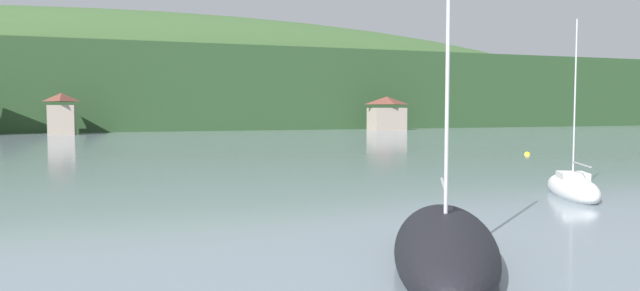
{
  "coord_description": "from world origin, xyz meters",
  "views": [
    {
      "loc": [
        -6.5,
        22.78,
        3.71
      ],
      "look_at": [
        0.0,
        40.89,
        2.51
      ],
      "focal_mm": 32.93,
      "sensor_mm": 36.0,
      "label": 1
    }
  ],
  "objects_px": {
    "shore_building_central": "(387,114)",
    "mooring_buoy_mid": "(527,155)",
    "shore_building_westcentral": "(62,114)",
    "sailboat_mid_1": "(573,188)",
    "sailboat_mid_2": "(445,248)"
  },
  "relations": [
    {
      "from": "mooring_buoy_mid",
      "to": "sailboat_mid_1",
      "type": "bearing_deg",
      "value": -124.73
    },
    {
      "from": "shore_building_central",
      "to": "mooring_buoy_mid",
      "type": "xyz_separation_m",
      "value": [
        -13.71,
        -53.52,
        -2.86
      ]
    },
    {
      "from": "shore_building_westcentral",
      "to": "shore_building_central",
      "type": "height_order",
      "value": "shore_building_westcentral"
    },
    {
      "from": "shore_building_westcentral",
      "to": "sailboat_mid_2",
      "type": "relative_size",
      "value": 0.69
    },
    {
      "from": "sailboat_mid_2",
      "to": "sailboat_mid_1",
      "type": "bearing_deg",
      "value": 154.51
    },
    {
      "from": "sailboat_mid_2",
      "to": "mooring_buoy_mid",
      "type": "relative_size",
      "value": 18.44
    },
    {
      "from": "shore_building_central",
      "to": "mooring_buoy_mid",
      "type": "distance_m",
      "value": 55.32
    },
    {
      "from": "shore_building_westcentral",
      "to": "shore_building_central",
      "type": "distance_m",
      "value": 52.17
    },
    {
      "from": "sailboat_mid_1",
      "to": "sailboat_mid_2",
      "type": "height_order",
      "value": "sailboat_mid_2"
    },
    {
      "from": "shore_building_central",
      "to": "sailboat_mid_1",
      "type": "xyz_separation_m",
      "value": [
        -27.02,
        -72.72,
        -2.54
      ]
    },
    {
      "from": "shore_building_westcentral",
      "to": "sailboat_mid_1",
      "type": "height_order",
      "value": "sailboat_mid_1"
    },
    {
      "from": "shore_building_westcentral",
      "to": "sailboat_mid_2",
      "type": "bearing_deg",
      "value": -80.18
    },
    {
      "from": "shore_building_westcentral",
      "to": "sailboat_mid_1",
      "type": "distance_m",
      "value": 77.45
    },
    {
      "from": "shore_building_central",
      "to": "shore_building_westcentral",
      "type": "bearing_deg",
      "value": 179.47
    },
    {
      "from": "shore_building_central",
      "to": "mooring_buoy_mid",
      "type": "relative_size",
      "value": 13.08
    }
  ]
}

